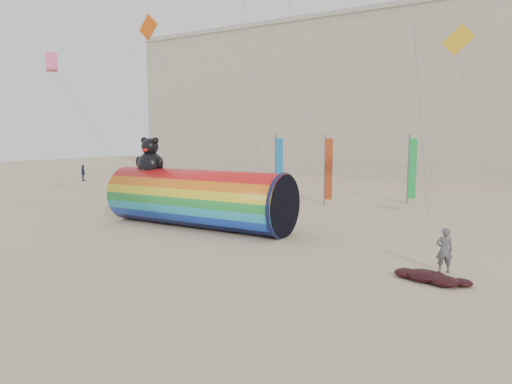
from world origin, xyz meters
The scene contains 6 objects.
ground centered at (0.00, 0.00, 0.00)m, with size 160.00×160.00×0.00m, color #CCB58C.
hotel_building centered at (-12.00, 45.95, 10.31)m, with size 60.40×15.40×20.60m.
windsock_assembly centered at (-4.16, 2.92, 1.68)m, with size 11.01×3.35×5.07m.
kite_handler centered at (9.06, 0.76, 0.84)m, with size 0.61×0.40×1.68m, color #505056.
fabric_bundle centered at (8.85, -0.69, 0.17)m, with size 2.62×1.35×0.41m.
festival_banners centered at (-0.42, 15.08, 2.64)m, with size 8.96×5.56×5.20m.
Camera 1 is at (11.53, -16.95, 5.00)m, focal length 32.00 mm.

